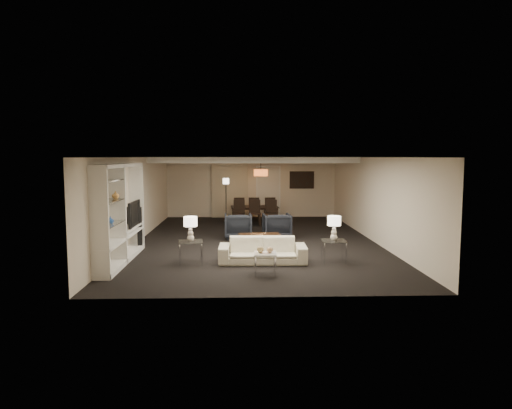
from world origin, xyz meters
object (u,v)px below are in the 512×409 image
at_px(television, 130,214).
at_px(chair_fl, 239,209).
at_px(floor_lamp, 226,200).
at_px(chair_nm, 255,213).
at_px(vase_amber, 116,195).
at_px(chair_nr, 272,213).
at_px(chair_nl, 239,213).
at_px(chair_fm, 254,209).
at_px(pendant_light, 261,173).
at_px(armchair_right, 277,226).
at_px(side_table_right, 334,251).
at_px(table_lamp_left, 190,229).
at_px(sofa, 263,250).
at_px(armchair_left, 238,226).
at_px(coffee_table, 260,242).
at_px(table_lamp_right, 334,228).
at_px(floor_speaker, 140,228).
at_px(chair_fr, 269,209).
at_px(side_table_left, 191,252).
at_px(vase_blue, 110,220).
at_px(marble_table, 265,264).
at_px(dining_table, 255,215).

relative_size(television, chair_fl, 1.19).
bearing_deg(floor_lamp, chair_nm, -46.62).
xyz_separation_m(vase_amber, chair_nr, (3.99, 6.08, -1.18)).
xyz_separation_m(chair_nl, chair_fm, (0.60, 1.30, 0.00)).
xyz_separation_m(pendant_light, armchair_right, (0.36, -3.02, -1.54)).
bearing_deg(side_table_right, chair_nm, 105.95).
bearing_deg(table_lamp_left, sofa, 0.00).
relative_size(armchair_left, floor_lamp, 0.50).
distance_m(coffee_table, chair_fm, 5.60).
distance_m(table_lamp_left, table_lamp_right, 3.40).
bearing_deg(side_table_right, floor_speaker, 161.41).
distance_m(sofa, chair_fl, 7.22).
relative_size(table_lamp_right, chair_nm, 0.63).
xyz_separation_m(coffee_table, chair_fr, (0.62, 5.59, 0.26)).
relative_size(vase_amber, chair_nm, 0.18).
xyz_separation_m(armchair_right, side_table_left, (-2.30, -3.30, -0.12)).
xyz_separation_m(sofa, table_lamp_right, (1.70, 0.00, 0.52)).
bearing_deg(coffee_table, chair_fm, 89.84).
bearing_deg(vase_blue, vase_amber, 90.00).
relative_size(side_table_left, chair_nl, 0.61).
bearing_deg(marble_table, chair_nr, 84.96).
height_order(armchair_left, vase_blue, vase_blue).
bearing_deg(armchair_left, side_table_left, 69.64).
height_order(coffee_table, chair_fl, chair_fl).
xyz_separation_m(chair_nm, floor_lamp, (-1.10, 1.16, 0.38)).
relative_size(vase_blue, floor_speaker, 0.14).
distance_m(pendant_light, vase_amber, 7.45).
bearing_deg(television, side_table_right, -100.96).
distance_m(television, chair_fr, 7.39).
bearing_deg(table_lamp_left, dining_table, 75.30).
distance_m(television, dining_table, 6.54).
xyz_separation_m(sofa, armchair_left, (-0.60, 3.30, 0.08)).
relative_size(television, chair_nr, 1.19).
height_order(sofa, vase_amber, vase_amber).
xyz_separation_m(chair_fm, floor_lamp, (-1.10, -0.14, 0.38)).
xyz_separation_m(coffee_table, marble_table, (0.00, -2.70, 0.03)).
height_order(table_lamp_right, chair_nm, table_lamp_right).
height_order(armchair_right, floor_speaker, floor_speaker).
distance_m(side_table_right, marble_table, 2.03).
bearing_deg(television, chair_fr, -32.47).
bearing_deg(armchair_right, chair_nr, -94.71).
xyz_separation_m(sofa, chair_fl, (-0.58, 7.19, 0.16)).
bearing_deg(table_lamp_left, chair_fl, 81.18).
height_order(armchair_right, side_table_right, armchair_right).
xyz_separation_m(side_table_left, side_table_right, (3.40, 0.00, 0.00)).
relative_size(armchair_right, chair_fr, 0.90).
distance_m(table_lamp_right, chair_nr, 6.00).
bearing_deg(vase_amber, table_lamp_left, 6.42).
height_order(side_table_right, floor_lamp, floor_lamp).
bearing_deg(table_lamp_right, floor_lamp, 111.52).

